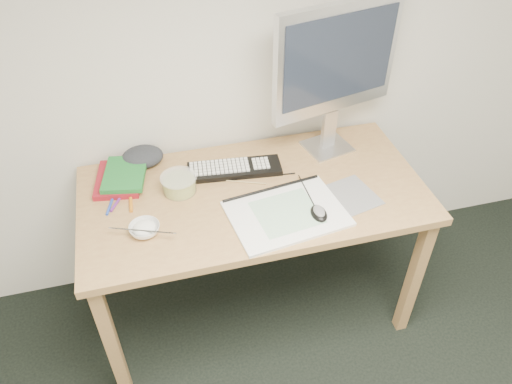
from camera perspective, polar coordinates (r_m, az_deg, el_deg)
desk at (r=2.08m, az=-0.25°, el=-1.65°), size 1.40×0.70×0.75m
mousepad at (r=2.03m, az=10.36°, el=-0.58°), size 0.27×0.25×0.00m
sketchpad at (r=1.93m, az=3.53°, el=-2.48°), size 0.47×0.37×0.01m
keyboard at (r=2.13m, az=-2.48°, el=2.65°), size 0.41×0.17×0.02m
monitor at (r=2.09m, az=9.16°, el=14.29°), size 0.56×0.21×0.66m
mouse at (r=1.91m, az=7.22°, el=-2.21°), size 0.06×0.10×0.03m
rice_bowl at (r=1.89m, az=-12.61°, el=-4.18°), size 0.14×0.14×0.04m
chopsticks at (r=1.86m, az=-12.84°, el=-4.33°), size 0.23×0.10×0.02m
fruit_tub at (r=2.03m, az=-8.78°, el=0.93°), size 0.15×0.15×0.07m
book_red at (r=2.15m, az=-15.40°, el=1.45°), size 0.22×0.27×0.02m
book_green at (r=2.13m, az=-14.76°, el=1.99°), size 0.21×0.26×0.02m
cloth_lump at (r=2.22m, az=-12.85°, el=3.94°), size 0.17×0.15×0.06m
pencil_pink at (r=2.10m, az=0.03°, el=1.80°), size 0.18×0.02×0.01m
pencil_tan at (r=2.07m, az=-1.14°, el=1.12°), size 0.16×0.07×0.01m
pencil_black at (r=2.11m, az=2.36°, el=1.96°), size 0.16×0.02×0.01m
marker_blue at (r=2.04m, az=-16.30°, el=-1.38°), size 0.04×0.12×0.01m
marker_orange at (r=2.04m, az=-14.13°, el=-0.84°), size 0.02×0.14×0.01m
marker_purple at (r=2.05m, az=-15.51°, el=-1.00°), size 0.07×0.11×0.01m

